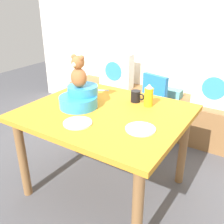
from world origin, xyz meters
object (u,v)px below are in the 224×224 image
at_px(teddy_bear, 78,72).
at_px(dinner_plate_near, 78,123).
at_px(pillow_floral_right, 215,87).
at_px(dinner_plate_far, 140,129).
at_px(coffee_mug, 136,96).
at_px(pillow_floral_left, 116,70).
at_px(infant_seat_teal, 80,98).
at_px(ketchup_bottle, 149,96).
at_px(dining_table, 105,122).
at_px(highchair, 146,102).
at_px(book_stack, 173,93).

distance_m(teddy_bear, dinner_plate_near, 0.41).
height_order(pillow_floral_right, dinner_plate_near, pillow_floral_right).
bearing_deg(dinner_plate_far, coffee_mug, 121.33).
relative_size(pillow_floral_left, dinner_plate_far, 2.20).
xyz_separation_m(pillow_floral_left, infant_seat_teal, (0.45, -1.28, 0.13)).
distance_m(pillow_floral_right, ketchup_bottle, 1.04).
bearing_deg(dining_table, highchair, 92.20).
height_order(book_stack, coffee_mug, coffee_mug).
bearing_deg(pillow_floral_right, highchair, -144.57).
bearing_deg(coffee_mug, pillow_floral_right, 65.30).
bearing_deg(book_stack, teddy_bear, -103.73).
xyz_separation_m(dining_table, highchair, (-0.03, 0.83, -0.12)).
height_order(book_stack, ketchup_bottle, ketchup_bottle).
bearing_deg(pillow_floral_right, dinner_plate_near, -111.08).
relative_size(dining_table, infant_seat_teal, 3.68).
height_order(dining_table, infant_seat_teal, infant_seat_teal).
relative_size(pillow_floral_left, pillow_floral_right, 1.00).
height_order(infant_seat_teal, ketchup_bottle, ketchup_bottle).
relative_size(ketchup_bottle, dinner_plate_near, 0.92).
height_order(infant_seat_teal, dinner_plate_near, infant_seat_teal).
distance_m(pillow_floral_left, dining_table, 1.41).
xyz_separation_m(highchair, infant_seat_teal, (-0.18, -0.86, 0.29)).
bearing_deg(teddy_bear, coffee_mug, 44.21).
height_order(highchair, teddy_bear, teddy_bear).
distance_m(dining_table, coffee_mug, 0.34).
bearing_deg(dining_table, teddy_bear, -171.33).
bearing_deg(infant_seat_teal, coffee_mug, 44.17).
bearing_deg(pillow_floral_right, coffee_mug, -114.70).
distance_m(book_stack, ketchup_bottle, 1.06).
bearing_deg(dinner_plate_near, book_stack, 84.97).
relative_size(highchair, teddy_bear, 3.16).
height_order(pillow_floral_right, teddy_bear, teddy_bear).
relative_size(teddy_bear, dinner_plate_near, 1.25).
distance_m(pillow_floral_right, teddy_bear, 1.53).
xyz_separation_m(pillow_floral_left, teddy_bear, (0.45, -1.28, 0.34)).
bearing_deg(infant_seat_teal, book_stack, 76.27).
distance_m(highchair, ketchup_bottle, 0.70).
bearing_deg(ketchup_bottle, infant_seat_teal, -147.10).
xyz_separation_m(infant_seat_teal, teddy_bear, (-0.00, -0.00, 0.21)).
distance_m(dining_table, dinner_plate_near, 0.31).
xyz_separation_m(highchair, dinner_plate_far, (0.40, -0.96, 0.22)).
height_order(highchair, infant_seat_teal, infant_seat_teal).
distance_m(ketchup_bottle, dinner_plate_far, 0.42).
bearing_deg(dining_table, book_stack, 85.45).
bearing_deg(ketchup_bottle, book_stack, 97.86).
bearing_deg(dinner_plate_near, dinner_plate_far, 20.73).
height_order(highchair, dinner_plate_near, highchair).
relative_size(teddy_bear, dinner_plate_far, 1.25).
distance_m(teddy_bear, coffee_mug, 0.51).
xyz_separation_m(dining_table, coffee_mug, (0.11, 0.29, 0.15)).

